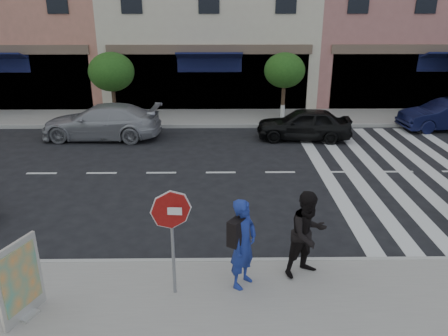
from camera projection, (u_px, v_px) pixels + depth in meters
ground at (222, 232)px, 10.93m from camera, size 120.00×120.00×0.00m
sidewalk_far at (220, 118)px, 21.16m from camera, size 60.00×3.00×0.15m
street_tree_wb at (111, 72)px, 20.11m from camera, size 2.10×2.10×3.06m
street_tree_c at (285, 71)px, 20.19m from camera, size 1.90×1.90×3.04m
stop_sign at (171, 219)px, 7.85m from camera, size 0.76×0.12×2.15m
photographer at (243, 244)px, 8.35m from camera, size 0.74×0.80×1.83m
walker at (308, 234)px, 8.70m from camera, size 1.10×1.02×1.82m
poster_board at (20, 282)px, 7.54m from camera, size 0.44×0.92×1.47m
car_far_left at (102, 122)px, 18.07m from camera, size 4.96×2.22×1.41m
car_far_mid at (304, 124)px, 17.95m from camera, size 3.95×1.88×1.30m
car_far_right at (446, 115)px, 19.30m from camera, size 4.13×1.80×1.32m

